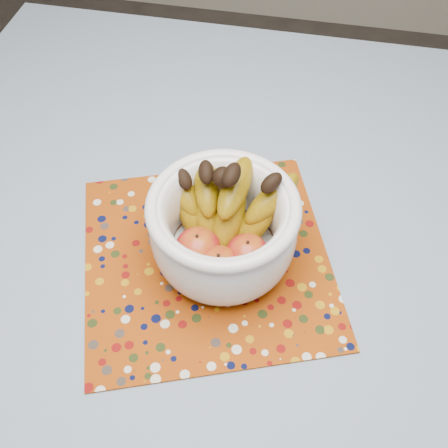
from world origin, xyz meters
TOP-DOWN VIEW (x-y plane):
  - table at (0.00, 0.00)m, footprint 1.20×1.20m
  - tablecloth at (0.00, 0.00)m, footprint 1.32×1.32m
  - placemat at (-0.02, -0.03)m, footprint 0.51×0.51m
  - fruit_bowl at (0.00, -0.01)m, footprint 0.29×0.24m

SIDE VIEW (x-z plane):
  - table at x=0.00m, z-range 0.30..1.05m
  - tablecloth at x=0.00m, z-range 0.75..0.76m
  - placemat at x=-0.02m, z-range 0.76..0.76m
  - fruit_bowl at x=0.00m, z-range 0.75..0.94m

